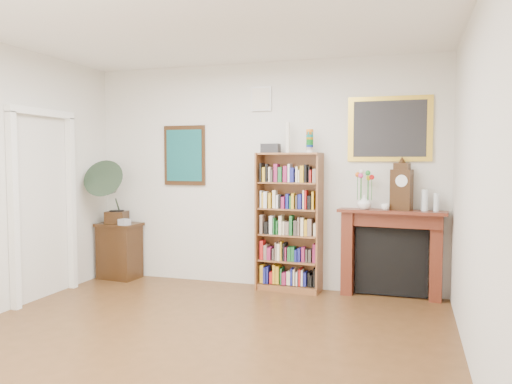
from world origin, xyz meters
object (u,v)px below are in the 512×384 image
at_px(fireplace, 391,246).
at_px(bottle_left, 425,200).
at_px(mantel_clock, 402,187).
at_px(teacup, 385,207).
at_px(bookshelf, 289,214).
at_px(flower_vase, 364,202).
at_px(gramophone, 110,188).
at_px(bottle_right, 436,202).
at_px(cd_stack, 124,222).
at_px(side_cabinet, 120,251).

relative_size(fireplace, bottle_left, 5.13).
relative_size(mantel_clock, teacup, 5.63).
bearing_deg(teacup, bookshelf, 178.30).
distance_m(bookshelf, flower_vase, 0.91).
xyz_separation_m(gramophone, bottle_right, (4.04, 0.20, -0.10)).
xyz_separation_m(flower_vase, teacup, (0.24, -0.04, -0.05)).
xyz_separation_m(gramophone, mantel_clock, (3.67, 0.22, 0.06)).
distance_m(bookshelf, cd_stack, 2.16).
bearing_deg(teacup, bottle_left, 6.52).
distance_m(flower_vase, bottle_right, 0.78).
relative_size(side_cabinet, fireplace, 0.61).
distance_m(gramophone, bottle_left, 3.93).
distance_m(gramophone, bottle_right, 4.05).
bearing_deg(gramophone, bookshelf, -6.99).
bearing_deg(flower_vase, gramophone, -176.69).
xyz_separation_m(side_cabinet, cd_stack, (0.18, -0.16, 0.41)).
bearing_deg(flower_vase, bottle_left, 1.10).
relative_size(bookshelf, gramophone, 2.30).
distance_m(cd_stack, bottle_left, 3.72).
bearing_deg(teacup, cd_stack, -176.80).
relative_size(bookshelf, bottle_right, 9.66).
bearing_deg(bottle_right, side_cabinet, -178.91).
height_order(fireplace, teacup, teacup).
xyz_separation_m(gramophone, teacup, (3.50, 0.15, -0.16)).
bearing_deg(bookshelf, bottle_left, 5.28).
height_order(side_cabinet, mantel_clock, mantel_clock).
xyz_separation_m(bookshelf, gramophone, (-2.37, -0.19, 0.28)).
height_order(flower_vase, bottle_right, bottle_right).
bearing_deg(gramophone, flower_vase, -8.18).
distance_m(cd_stack, teacup, 3.29).
relative_size(teacup, bottle_left, 0.40).
bearing_deg(teacup, fireplace, 54.95).
bearing_deg(side_cabinet, teacup, 5.21).
xyz_separation_m(side_cabinet, teacup, (3.45, 0.03, 0.69)).
xyz_separation_m(side_cabinet, mantel_clock, (3.62, 0.09, 0.91)).
bearing_deg(teacup, bottle_right, 5.18).
xyz_separation_m(gramophone, cd_stack, (0.22, -0.03, -0.43)).
height_order(side_cabinet, gramophone, gramophone).
bearing_deg(bottle_left, bookshelf, -179.45).
distance_m(flower_vase, bottle_left, 0.66).
distance_m(cd_stack, bottle_right, 3.84).
bearing_deg(side_cabinet, bookshelf, 6.26).
bearing_deg(gramophone, mantel_clock, -8.08).
height_order(side_cabinet, bottle_right, bottle_right).
bearing_deg(cd_stack, teacup, 3.20).
distance_m(mantel_clock, teacup, 0.29).
distance_m(fireplace, gramophone, 3.63).
bearing_deg(bookshelf, gramophone, -170.78).
xyz_separation_m(mantel_clock, bottle_right, (0.37, -0.02, -0.16)).
height_order(cd_stack, bottle_right, bottle_right).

